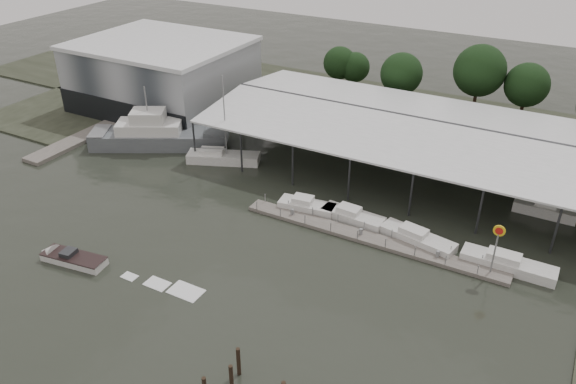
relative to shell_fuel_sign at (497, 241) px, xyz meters
The scene contains 16 objects.
ground 29.06m from the shell_fuel_sign, 159.69° to the right, with size 200.00×200.00×0.00m, color #252922.
land_strip_far 42.05m from the shell_fuel_sign, 130.15° to the left, with size 140.00×30.00×0.30m.
land_strip_west 70.03m from the shell_fuel_sign, 163.37° to the left, with size 20.00×40.00×0.30m.
storage_warehouse 58.52m from the shell_fuel_sign, 160.06° to the left, with size 24.50×20.50×10.50m.
covered_boat_shed 20.71m from the shell_fuel_sign, 119.05° to the left, with size 58.24×24.00×6.96m.
trawler_dock 57.26m from the shell_fuel_sign, behind, with size 3.00×18.00×0.50m.
floating_dock 12.57m from the shell_fuel_sign, behind, with size 28.00×2.00×1.40m.
shell_fuel_sign is the anchor object (origin of this frame).
grey_trawler 46.47m from the shell_fuel_sign, behind, with size 18.75×13.09×8.84m.
white_sailboat 36.43m from the shell_fuel_sign, 167.96° to the left, with size 9.61×5.98×11.82m.
speedboat_underway 40.30m from the shell_fuel_sign, 154.33° to the right, with size 18.16×4.51×2.00m.
moored_cruiser_0 20.70m from the shell_fuel_sign, behind, with size 6.49×2.97×1.70m.
moored_cruiser_1 15.56m from the shell_fuel_sign, behind, with size 7.04×2.66×1.70m.
moored_cruiser_2 8.51m from the shell_fuel_sign, 166.48° to the left, with size 8.06×3.65×1.70m.
moored_cruiser_3 3.96m from the shell_fuel_sign, 56.09° to the left, with size 8.69×2.23×1.70m.
horizon_tree_line 37.82m from the shell_fuel_sign, 96.13° to the left, with size 70.32×10.15×11.42m.
Camera 1 is at (30.63, -35.70, 32.75)m, focal length 35.00 mm.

